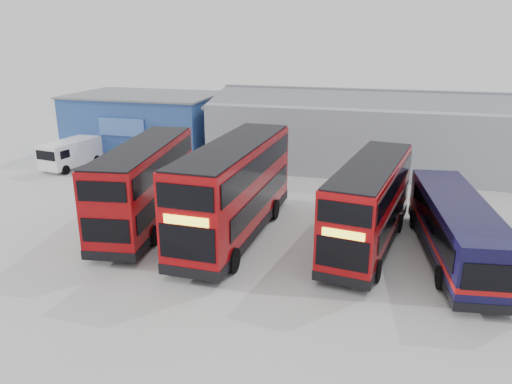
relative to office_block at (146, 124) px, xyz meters
name	(u,v)px	position (x,y,z in m)	size (l,w,h in m)	color
ground_plane	(238,254)	(14.00, -17.99, -2.58)	(120.00, 120.00, 0.00)	#AEAEA9
office_block	(146,124)	(0.00, 0.00, 0.00)	(12.30, 8.32, 5.12)	navy
maintenance_shed	(409,132)	(22.00, 2.01, 0.02)	(30.50, 12.00, 5.89)	#8F959C
double_decker_left	(145,186)	(8.03, -15.68, -0.32)	(4.09, 10.97, 4.54)	#9E090C
double_decker_centre	(234,191)	(13.15, -15.79, -0.13)	(3.26, 11.75, 4.93)	#9E090C
double_decker_right	(369,206)	(19.92, -15.39, -0.43)	(3.93, 10.42, 4.31)	#9E090C
single_decker_blue	(455,231)	(23.92, -15.82, -1.14)	(3.89, 10.94, 2.91)	#0B0D34
panel_van	(71,153)	(-3.33, -6.29, -1.36)	(2.75, 5.24, 2.18)	white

